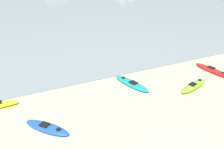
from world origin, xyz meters
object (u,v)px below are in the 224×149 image
Objects in this scene: kayak_on_sand_0 at (132,84)px; kayak_on_sand_3 at (193,86)px; kayak_on_sand_1 at (47,128)px; kayak_on_sand_2 at (213,70)px.

kayak_on_sand_0 is 4.21m from kayak_on_sand_3.
kayak_on_sand_1 reaches higher than kayak_on_sand_0.
kayak_on_sand_2 is 1.10× the size of kayak_on_sand_3.
kayak_on_sand_3 reaches higher than kayak_on_sand_1.
kayak_on_sand_3 is (-2.89, -1.26, -0.01)m from kayak_on_sand_2.
kayak_on_sand_1 is 0.81× the size of kayak_on_sand_2.
kayak_on_sand_2 reaches higher than kayak_on_sand_1.
kayak_on_sand_2 reaches higher than kayak_on_sand_3.
kayak_on_sand_2 is 3.16m from kayak_on_sand_3.
kayak_on_sand_1 is (-6.39, -2.39, 0.01)m from kayak_on_sand_0.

